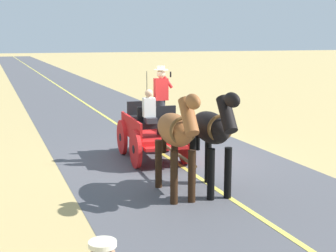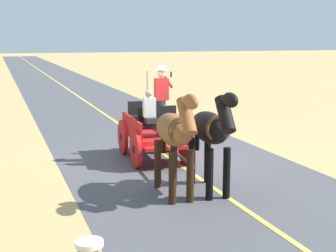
{
  "view_description": "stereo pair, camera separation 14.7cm",
  "coord_description": "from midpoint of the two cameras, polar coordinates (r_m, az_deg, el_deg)",
  "views": [
    {
      "loc": [
        4.41,
        11.56,
        3.18
      ],
      "look_at": [
        0.43,
        1.05,
        1.1
      ],
      "focal_mm": 50.6,
      "sensor_mm": 36.0,
      "label": 1
    },
    {
      "loc": [
        4.27,
        11.61,
        3.18
      ],
      "look_at": [
        0.43,
        1.05,
        1.1
      ],
      "focal_mm": 50.6,
      "sensor_mm": 36.0,
      "label": 2
    }
  ],
  "objects": [
    {
      "name": "ground_plane",
      "position": [
        12.77,
        -0.2,
        -3.93
      ],
      "size": [
        200.0,
        200.0,
        0.0
      ],
      "primitive_type": "plane",
      "color": "tan"
    },
    {
      "name": "traffic_cone",
      "position": [
        16.73,
        4.16,
        0.37
      ],
      "size": [
        0.32,
        0.32,
        0.5
      ],
      "primitive_type": "cone",
      "color": "orange",
      "rests_on": "ground"
    },
    {
      "name": "horse_near_side",
      "position": [
        9.73,
        4.9,
        -0.54
      ],
      "size": [
        0.67,
        2.14,
        2.21
      ],
      "color": "black",
      "rests_on": "ground"
    },
    {
      "name": "road_centre_stripe",
      "position": [
        12.77,
        -0.2,
        -3.89
      ],
      "size": [
        0.12,
        160.0,
        0.0
      ],
      "primitive_type": "cube",
      "color": "#DBCC4C",
      "rests_on": "road_surface"
    },
    {
      "name": "horse_drawn_carriage",
      "position": [
        12.51,
        -2.15,
        -0.41
      ],
      "size": [
        1.52,
        4.51,
        2.5
      ],
      "color": "red",
      "rests_on": "ground"
    },
    {
      "name": "horse_off_side",
      "position": [
        9.46,
        0.55,
        -0.82
      ],
      "size": [
        0.66,
        2.13,
        2.21
      ],
      "color": "brown",
      "rests_on": "ground"
    },
    {
      "name": "road_surface",
      "position": [
        12.77,
        -0.2,
        -3.91
      ],
      "size": [
        5.87,
        160.0,
        0.01
      ],
      "primitive_type": "cube",
      "color": "#4C4C51",
      "rests_on": "ground"
    }
  ]
}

